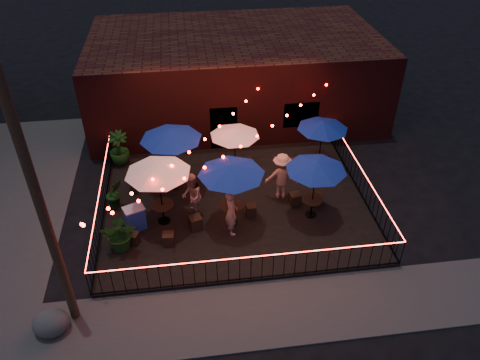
{
  "coord_description": "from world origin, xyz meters",
  "views": [
    {
      "loc": [
        -1.71,
        -12.09,
        11.59
      ],
      "look_at": [
        0.19,
        2.04,
        1.18
      ],
      "focal_mm": 35.0,
      "sensor_mm": 36.0,
      "label": 1
    }
  ],
  "objects_px": {
    "cafe_table_1": "(171,136)",
    "cafe_table_2": "(231,170)",
    "utility_pole": "(43,215)",
    "cafe_table_4": "(316,167)",
    "boulder": "(51,323)",
    "cafe_table_0": "(158,170)",
    "cafe_table_5": "(323,126)",
    "cooler": "(135,218)",
    "cafe_table_3": "(235,133)"
  },
  "relations": [
    {
      "from": "cafe_table_2",
      "to": "boulder",
      "type": "distance_m",
      "value": 7.22
    },
    {
      "from": "cafe_table_2",
      "to": "cafe_table_4",
      "type": "distance_m",
      "value": 3.0
    },
    {
      "from": "cooler",
      "to": "boulder",
      "type": "relative_size",
      "value": 0.98
    },
    {
      "from": "cafe_table_1",
      "to": "cafe_table_4",
      "type": "distance_m",
      "value": 5.58
    },
    {
      "from": "cafe_table_5",
      "to": "cafe_table_4",
      "type": "bearing_deg",
      "value": -110.09
    },
    {
      "from": "cafe_table_4",
      "to": "cafe_table_5",
      "type": "bearing_deg",
      "value": 69.91
    },
    {
      "from": "boulder",
      "to": "cafe_table_2",
      "type": "bearing_deg",
      "value": 34.2
    },
    {
      "from": "cooler",
      "to": "cafe_table_1",
      "type": "bearing_deg",
      "value": 35.55
    },
    {
      "from": "cafe_table_2",
      "to": "cafe_table_3",
      "type": "height_order",
      "value": "cafe_table_2"
    },
    {
      "from": "cafe_table_1",
      "to": "cafe_table_2",
      "type": "xyz_separation_m",
      "value": [
        2.0,
        -2.52,
        -0.05
      ]
    },
    {
      "from": "utility_pole",
      "to": "cafe_table_1",
      "type": "distance_m",
      "value": 6.88
    },
    {
      "from": "cooler",
      "to": "utility_pole",
      "type": "bearing_deg",
      "value": -137.13
    },
    {
      "from": "cafe_table_3",
      "to": "boulder",
      "type": "relative_size",
      "value": 2.77
    },
    {
      "from": "cafe_table_2",
      "to": "boulder",
      "type": "xyz_separation_m",
      "value": [
        -5.71,
        -3.88,
        -2.12
      ]
    },
    {
      "from": "cafe_table_1",
      "to": "cafe_table_2",
      "type": "relative_size",
      "value": 1.06
    },
    {
      "from": "utility_pole",
      "to": "cafe_table_2",
      "type": "xyz_separation_m",
      "value": [
        5.13,
        3.43,
        -1.5
      ]
    },
    {
      "from": "cafe_table_0",
      "to": "cafe_table_2",
      "type": "distance_m",
      "value": 2.52
    },
    {
      "from": "cafe_table_4",
      "to": "cafe_table_5",
      "type": "relative_size",
      "value": 1.21
    },
    {
      "from": "utility_pole",
      "to": "cooler",
      "type": "xyz_separation_m",
      "value": [
        1.66,
        3.6,
        -3.37
      ]
    },
    {
      "from": "utility_pole",
      "to": "cafe_table_1",
      "type": "xyz_separation_m",
      "value": [
        3.13,
        5.95,
        -1.45
      ]
    },
    {
      "from": "cafe_table_2",
      "to": "cafe_table_4",
      "type": "xyz_separation_m",
      "value": [
        2.99,
        0.04,
        -0.15
      ]
    },
    {
      "from": "cafe_table_2",
      "to": "cafe_table_3",
      "type": "distance_m",
      "value": 3.08
    },
    {
      "from": "utility_pole",
      "to": "cafe_table_0",
      "type": "relative_size",
      "value": 2.85
    },
    {
      "from": "cafe_table_1",
      "to": "boulder",
      "type": "relative_size",
      "value": 2.83
    },
    {
      "from": "cafe_table_0",
      "to": "boulder",
      "type": "relative_size",
      "value": 2.9
    },
    {
      "from": "cafe_table_4",
      "to": "cafe_table_5",
      "type": "height_order",
      "value": "cafe_table_4"
    },
    {
      "from": "cafe_table_1",
      "to": "cafe_table_3",
      "type": "distance_m",
      "value": 2.57
    },
    {
      "from": "cafe_table_0",
      "to": "cafe_table_1",
      "type": "bearing_deg",
      "value": 77.09
    },
    {
      "from": "utility_pole",
      "to": "boulder",
      "type": "xyz_separation_m",
      "value": [
        -0.57,
        -0.44,
        -3.62
      ]
    },
    {
      "from": "cafe_table_4",
      "to": "utility_pole",
      "type": "bearing_deg",
      "value": -156.85
    },
    {
      "from": "cafe_table_3",
      "to": "cafe_table_1",
      "type": "bearing_deg",
      "value": -168.56
    },
    {
      "from": "cafe_table_1",
      "to": "cafe_table_5",
      "type": "bearing_deg",
      "value": 4.29
    },
    {
      "from": "cafe_table_1",
      "to": "utility_pole",
      "type": "bearing_deg",
      "value": -117.73
    },
    {
      "from": "cafe_table_5",
      "to": "cooler",
      "type": "xyz_separation_m",
      "value": [
        -7.54,
        -2.81,
        -1.62
      ]
    },
    {
      "from": "utility_pole",
      "to": "cafe_table_5",
      "type": "relative_size",
      "value": 3.48
    },
    {
      "from": "cafe_table_3",
      "to": "cafe_table_4",
      "type": "xyz_separation_m",
      "value": [
        2.5,
        -2.98,
        0.17
      ]
    },
    {
      "from": "utility_pole",
      "to": "cafe_table_4",
      "type": "distance_m",
      "value": 8.99
    },
    {
      "from": "cafe_table_1",
      "to": "cafe_table_4",
      "type": "relative_size",
      "value": 0.98
    },
    {
      "from": "utility_pole",
      "to": "cafe_table_0",
      "type": "xyz_separation_m",
      "value": [
        2.65,
        3.85,
        -1.52
      ]
    },
    {
      "from": "cafe_table_3",
      "to": "cooler",
      "type": "bearing_deg",
      "value": -144.26
    },
    {
      "from": "utility_pole",
      "to": "boulder",
      "type": "relative_size",
      "value": 8.28
    },
    {
      "from": "cafe_table_3",
      "to": "cafe_table_5",
      "type": "xyz_separation_m",
      "value": [
        3.57,
        -0.05,
        0.07
      ]
    },
    {
      "from": "utility_pole",
      "to": "cafe_table_4",
      "type": "relative_size",
      "value": 2.87
    },
    {
      "from": "cafe_table_5",
      "to": "cafe_table_3",
      "type": "bearing_deg",
      "value": 179.2
    },
    {
      "from": "cafe_table_0",
      "to": "cafe_table_3",
      "type": "bearing_deg",
      "value": 41.17
    },
    {
      "from": "cafe_table_2",
      "to": "cafe_table_0",
      "type": "bearing_deg",
      "value": 170.4
    },
    {
      "from": "cafe_table_0",
      "to": "cooler",
      "type": "xyz_separation_m",
      "value": [
        -0.99,
        -0.25,
        -1.85
      ]
    },
    {
      "from": "utility_pole",
      "to": "cafe_table_2",
      "type": "height_order",
      "value": "utility_pole"
    },
    {
      "from": "cafe_table_4",
      "to": "boulder",
      "type": "xyz_separation_m",
      "value": [
        -8.7,
        -3.92,
        -1.97
      ]
    },
    {
      "from": "cafe_table_4",
      "to": "boulder",
      "type": "relative_size",
      "value": 2.88
    }
  ]
}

